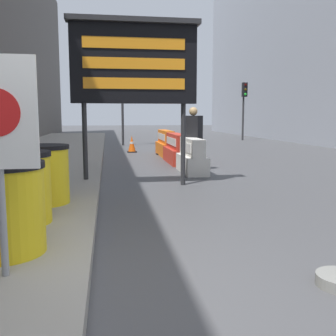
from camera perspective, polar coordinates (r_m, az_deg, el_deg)
name	(u,v)px	position (r m, az deg, el deg)	size (l,w,h in m)	color
ground_plane	(90,295)	(3.49, -11.29, -17.59)	(120.00, 120.00, 0.00)	#474749
barrel_drum_foreground	(3,208)	(4.04, -22.84, -5.35)	(0.80, 0.80, 0.88)	yellow
barrel_drum_middle	(18,187)	(5.11, -20.88, -2.65)	(0.80, 0.80, 0.88)	yellow
barrel_drum_back	(43,174)	(6.15, -17.71, -0.86)	(0.80, 0.80, 0.88)	yellow
message_board	(134,63)	(8.29, -4.93, 14.90)	(2.68, 0.36, 3.41)	#28282B
jersey_barrier_white	(192,158)	(10.25, 3.49, 1.52)	(0.56, 1.63, 0.91)	silver
jersey_barrier_red_striped	(177,150)	(12.42, 1.31, 2.61)	(0.60, 2.13, 0.92)	red
jersey_barrier_orange_near	(166,144)	(14.80, -0.33, 3.45)	(0.53, 2.16, 0.94)	orange
traffic_cone_near	(161,147)	(15.12, -1.04, 3.13)	(0.35, 0.35, 0.63)	black
traffic_cone_mid	(132,144)	(16.13, -5.27, 3.46)	(0.38, 0.38, 0.68)	black
traffic_light_near_curb	(122,79)	(19.99, -6.67, 12.64)	(0.28, 0.45, 4.54)	#2D2D30
traffic_light_far_side	(244,98)	(24.53, 10.99, 9.87)	(0.28, 0.45, 3.47)	#2D2D30
pedestrian_worker	(193,133)	(10.67, 3.67, 5.05)	(0.51, 0.51, 1.71)	#514C42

